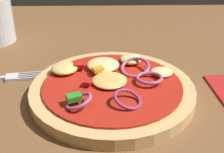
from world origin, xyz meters
TOP-DOWN VIEW (x-y plane):
  - dining_table at (0.00, 0.00)m, footprint 1.23×0.82m
  - pizza at (0.05, -0.03)m, footprint 0.22×0.22m

SIDE VIEW (x-z plane):
  - dining_table at x=0.00m, z-range 0.00..0.03m
  - pizza at x=0.05m, z-range 0.03..0.06m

